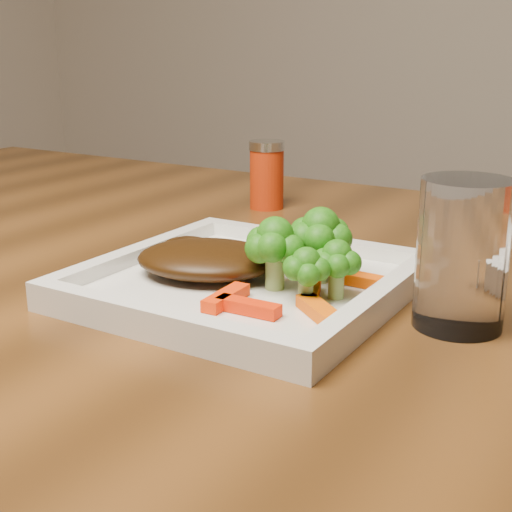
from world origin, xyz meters
The scene contains 14 objects.
plate centered at (0.22, 0.09, 0.76)m, with size 0.27×0.27×0.01m, color white.
steak centered at (0.18, 0.09, 0.78)m, with size 0.13×0.10×0.03m, color #361E08.
broccoli_0 centered at (0.28, 0.13, 0.80)m, with size 0.06×0.06×0.07m, color #166110, non-canonical shape.
broccoli_1 centered at (0.31, 0.09, 0.79)m, with size 0.05×0.05×0.06m, color #126E13, non-canonical shape.
broccoli_2 centered at (0.29, 0.07, 0.79)m, with size 0.05×0.05×0.06m, color #397012, non-canonical shape.
broccoli_3 centered at (0.25, 0.09, 0.79)m, with size 0.06×0.06×0.06m, color #285F0F, non-canonical shape.
carrot_0 centered at (0.26, 0.02, 0.77)m, with size 0.05×0.01×0.01m, color #EF2703.
carrot_1 centered at (0.32, 0.05, 0.77)m, with size 0.06×0.02×0.01m, color #E85703.
carrot_2 centered at (0.24, 0.03, 0.77)m, with size 0.05×0.01×0.01m, color #FF3104.
carrot_3 centered at (0.32, 0.13, 0.77)m, with size 0.06×0.02×0.01m, color #E34A03.
carrot_4 centered at (0.23, 0.15, 0.77)m, with size 0.06×0.02×0.01m, color orange.
carrot_5 centered at (0.29, 0.08, 0.77)m, with size 0.05×0.01×0.01m, color #E04103.
spice_shaker centered at (0.06, 0.40, 0.80)m, with size 0.05×0.05×0.09m, color #A92809.
drinking_glass centered at (0.41, 0.11, 0.81)m, with size 0.07×0.07×0.12m, color white.
Camera 1 is at (0.54, -0.43, 0.97)m, focal length 50.00 mm.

